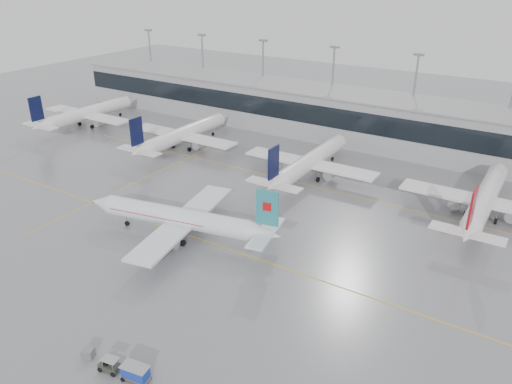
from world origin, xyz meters
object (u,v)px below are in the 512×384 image
Objects in this scene: air_canada_jet at (183,219)px; baggage_tug at (110,366)px; gse_unit at (88,353)px; baggage_cart at (135,372)px.

baggage_tug is (12.48, -28.10, -2.92)m from air_canada_jet.
air_canada_jet is at bearing 84.37° from gse_unit.
baggage_cart is (16.04, -27.54, -2.40)m from air_canada_jet.
baggage_cart is at bearing -19.10° from gse_unit.
baggage_cart is (3.56, 0.56, 0.52)m from baggage_tug.
baggage_tug is at bearing 102.85° from air_canada_jet.
air_canada_jet is 10.51× the size of baggage_cart.
air_canada_jet is 29.54m from gse_unit.
gse_unit is at bearing 96.37° from air_canada_jet.
baggage_cart is 7.24m from gse_unit.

